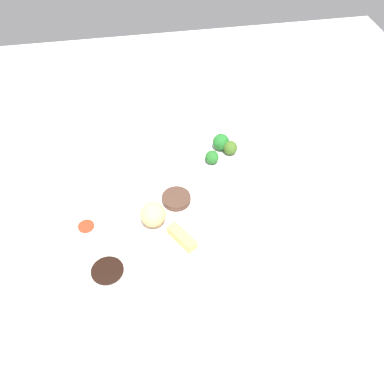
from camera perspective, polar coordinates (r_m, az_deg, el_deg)
The scene contains 14 objects.
tabletop at distance 1.17m, azimuth -1.49°, elevation -4.17°, with size 2.20×2.20×0.02m, color white.
main_plate at distance 1.15m, azimuth -1.81°, elevation -4.15°, with size 0.27×0.27×0.02m, color white.
rice_scoop at distance 1.11m, azimuth -5.47°, elevation -3.15°, with size 0.07×0.07×0.07m, color tan.
spring_roll at distance 1.09m, azimuth -1.42°, elevation -6.35°, with size 0.09×0.03×0.03m, color #DDA958.
crab_rangoon_wonton at distance 1.14m, azimuth 1.69°, elevation -3.32°, with size 0.07×0.07×0.01m, color beige.
stir_fry_heap at distance 1.18m, azimuth -2.21°, elevation -0.96°, with size 0.08×0.08×0.02m, color #472F24.
broccoli_plate at distance 1.33m, azimuth 3.48°, elevation 4.98°, with size 0.19×0.19×0.01m, color white.
broccoli_floret_0 at distance 1.29m, azimuth 2.81°, elevation 4.88°, with size 0.04×0.04×0.04m, color #236725.
broccoli_floret_1 at distance 1.33m, azimuth 4.08°, elevation 7.00°, with size 0.05×0.05×0.05m, color #206925.
broccoli_floret_2 at distance 1.32m, azimuth 5.38°, elevation 6.19°, with size 0.05×0.05×0.05m, color #3C5F1F.
soy_sauce_bowl at distance 1.06m, azimuth -11.59°, elevation -11.25°, with size 0.10×0.10×0.03m, color white.
soy_sauce_bowl_liquid at distance 1.05m, azimuth -11.75°, elevation -10.71°, with size 0.08×0.08×0.00m, color black.
sauce_ramekin_sweet_and_sour at distance 1.16m, azimuth -14.45°, elevation -5.17°, with size 0.05×0.05×0.03m, color white.
sauce_ramekin_sweet_and_sour_liquid at distance 1.15m, azimuth -14.59°, elevation -4.73°, with size 0.04×0.04×0.00m, color red.
Camera 1 is at (-0.71, 0.09, 0.94)m, focal length 38.13 mm.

